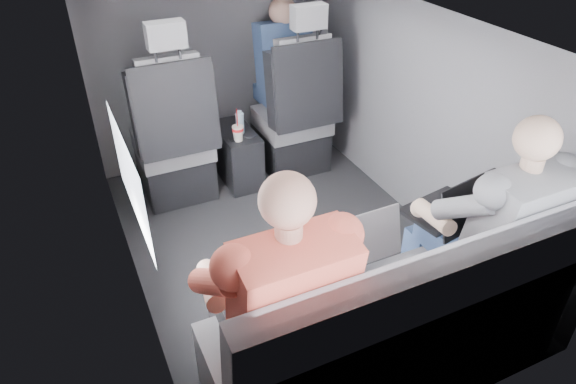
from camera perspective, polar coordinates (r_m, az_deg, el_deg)
name	(u,v)px	position (r m, az deg, el deg)	size (l,w,h in m)	color
floor	(288,246)	(3.20, 0.05, -6.04)	(2.60, 2.60, 0.00)	black
ceiling	(289,26)	(2.56, 0.07, 17.91)	(2.60, 2.60, 0.00)	#B2B2AD
panel_left	(121,189)	(2.62, -18.03, 0.32)	(0.02, 2.60, 1.35)	#56565B
panel_right	(422,121)	(3.27, 14.63, 7.69)	(0.02, 2.60, 1.35)	#56565B
panel_front	(214,74)	(3.93, -8.25, 12.86)	(1.80, 0.02, 1.35)	#56565B
panel_back	(443,310)	(1.96, 16.89, -12.47)	(1.80, 0.02, 1.35)	#56565B
side_window	(129,178)	(2.25, -17.21, 1.45)	(0.02, 0.75, 0.42)	white
seatbelt	(307,76)	(3.50, 2.10, 12.72)	(0.05, 0.01, 0.65)	black
front_seat_left	(175,146)	(3.54, -12.49, 5.04)	(0.52, 0.58, 1.26)	black
front_seat_right	(295,121)	(3.79, 0.81, 7.91)	(0.52, 0.58, 1.26)	black
center_console	(237,155)	(3.77, -5.67, 4.10)	(0.24, 0.48, 0.41)	black
rear_bench	(393,333)	(2.34, 11.62, -15.11)	(1.60, 0.57, 0.92)	slate
soda_cup	(238,133)	(3.51, -5.58, 6.58)	(0.08, 0.08, 0.23)	white
water_bottle	(240,123)	(3.60, -5.37, 7.65)	(0.06, 0.06, 0.17)	#A4C4DE
laptop_white	(265,265)	(2.12, -2.61, -8.11)	(0.40, 0.42, 0.25)	silver
laptop_silver	(354,240)	(2.26, 7.33, -5.29)	(0.33, 0.30, 0.24)	#A8A7AC
laptop_black	(452,208)	(2.55, 17.73, -1.74)	(0.40, 0.38, 0.26)	black
passenger_rear_left	(276,300)	(1.97, -1.37, -11.96)	(0.52, 0.63, 1.25)	#333339
passenger_rear_right	(489,229)	(2.47, 21.41, -3.90)	(0.50, 0.62, 1.23)	navy
passenger_front_right	(283,63)	(3.89, -0.55, 14.10)	(0.39, 0.39, 0.79)	navy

